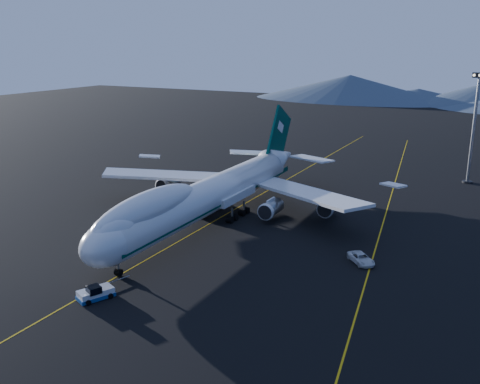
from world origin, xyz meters
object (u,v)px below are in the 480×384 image
at_px(pushback_tug, 96,294).
at_px(service_van, 361,258).
at_px(floodlight_mast, 474,128).
at_px(boeing_747, 209,194).

height_order(pushback_tug, service_van, pushback_tug).
bearing_deg(floodlight_mast, service_van, -99.21).
bearing_deg(boeing_747, floodlight_mast, 54.02).
distance_m(pushback_tug, service_van, 40.22).
bearing_deg(pushback_tug, service_van, 69.46).
distance_m(boeing_747, service_van, 31.45).
bearing_deg(service_van, floodlight_mast, 37.28).
bearing_deg(boeing_747, service_van, -9.84).
bearing_deg(boeing_747, pushback_tug, -86.46).
distance_m(boeing_747, pushback_tug, 34.14).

